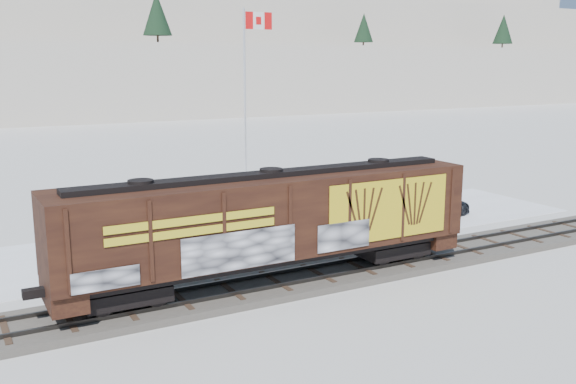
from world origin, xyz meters
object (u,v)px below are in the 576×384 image
car_silver (143,243)px  car_dark (438,206)px  flagpole (247,137)px  hopper_railcar (272,219)px  car_white (222,229)px

car_silver → car_dark: (17.41, -0.15, -0.10)m
flagpole → hopper_railcar: bearing=-111.4°
car_silver → car_dark: size_ratio=0.98×
flagpole → car_dark: (8.67, -7.52, -3.76)m
car_white → car_dark: size_ratio=1.02×
hopper_railcar → car_dark: (13.93, 5.89, -2.12)m
car_dark → car_silver: bearing=72.6°
flagpole → car_silver: bearing=-139.9°
car_white → car_dark: bearing=-82.5°
car_silver → car_dark: 17.41m
hopper_railcar → car_silver: 7.26m
flagpole → car_dark: flagpole is taller
hopper_railcar → car_silver: hopper_railcar is taller
hopper_railcar → car_silver: size_ratio=3.65×
flagpole → car_white: size_ratio=2.47×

